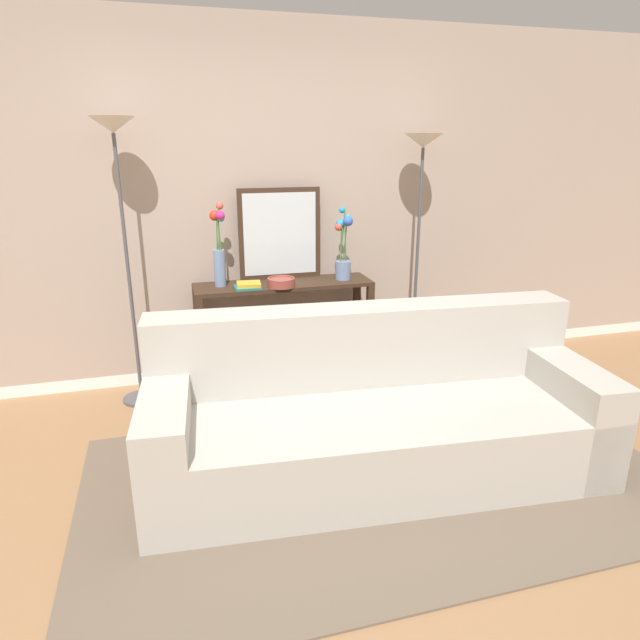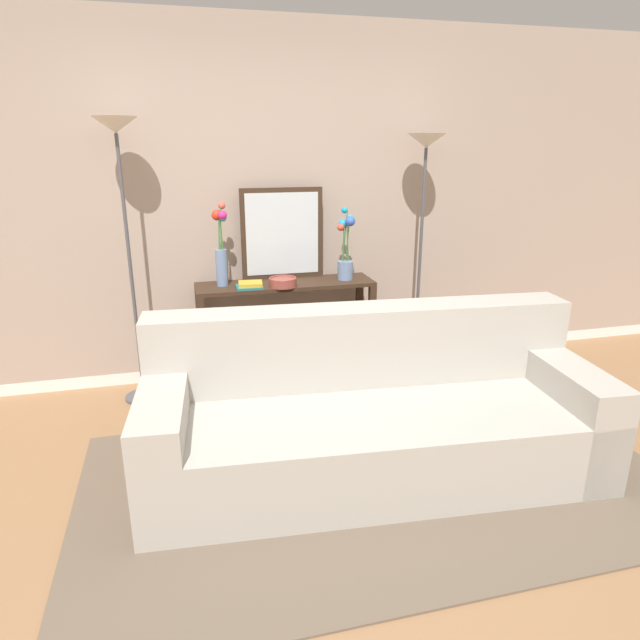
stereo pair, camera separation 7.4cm
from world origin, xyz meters
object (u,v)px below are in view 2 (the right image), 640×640
object	(u,v)px
floor_lamp_left	(122,184)
fruit_bowl	(283,282)
floor_lamp_right	(424,189)
wall_mirror	(282,234)
console_table	(286,314)
book_stack	(250,285)
vase_short_flowers	(346,253)
book_row_under_console	(240,378)
vase_tall_flowers	(221,249)
couch	(371,418)

from	to	relation	value
floor_lamp_left	fruit_bowl	world-z (taller)	floor_lamp_left
floor_lamp_left	floor_lamp_right	distance (m)	2.12
wall_mirror	floor_lamp_right	bearing A→B (deg)	-10.06
console_table	book_stack	world-z (taller)	book_stack
vase_short_flowers	book_stack	xyz separation A→B (m)	(-0.73, -0.08, -0.18)
wall_mirror	book_row_under_console	xyz separation A→B (m)	(-0.38, -0.14, -1.07)
floor_lamp_left	wall_mirror	xyz separation A→B (m)	(1.08, 0.18, -0.39)
vase_short_flowers	fruit_bowl	size ratio (longest dim) A/B	2.67
book_row_under_console	vase_tall_flowers	bearing A→B (deg)	161.93
couch	book_row_under_console	bearing A→B (deg)	114.39
vase_tall_flowers	vase_short_flowers	world-z (taller)	vase_tall_flowers
vase_tall_flowers	fruit_bowl	xyz separation A→B (m)	(0.41, -0.13, -0.23)
couch	wall_mirror	bearing A→B (deg)	98.44
floor_lamp_left	book_row_under_console	xyz separation A→B (m)	(0.70, 0.04, -1.46)
console_table	vase_tall_flowers	bearing A→B (deg)	176.35
vase_short_flowers	wall_mirror	bearing A→B (deg)	161.07
console_table	vase_short_flowers	xyz separation A→B (m)	(0.46, -0.01, 0.44)
vase_short_flowers	console_table	bearing A→B (deg)	178.79
vase_tall_flowers	floor_lamp_right	bearing A→B (deg)	-2.64
couch	wall_mirror	size ratio (longest dim) A/B	3.76
wall_mirror	book_stack	size ratio (longest dim) A/B	3.49
couch	fruit_bowl	bearing A→B (deg)	102.45
console_table	floor_lamp_left	world-z (taller)	floor_lamp_left
floor_lamp_left	console_table	bearing A→B (deg)	2.15
book_stack	couch	bearing A→B (deg)	-67.67
console_table	vase_short_flowers	size ratio (longest dim) A/B	2.45
console_table	fruit_bowl	world-z (taller)	fruit_bowl
book_stack	vase_short_flowers	bearing A→B (deg)	6.12
floor_lamp_right	vase_short_flowers	size ratio (longest dim) A/B	3.44
console_table	fruit_bowl	xyz separation A→B (m)	(-0.04, -0.11, 0.28)
couch	vase_short_flowers	xyz separation A→B (m)	(0.23, 1.29, 0.68)
wall_mirror	fruit_bowl	xyz separation A→B (m)	(-0.05, -0.25, -0.30)
couch	console_table	distance (m)	1.34
floor_lamp_right	book_stack	world-z (taller)	floor_lamp_right
couch	vase_short_flowers	size ratio (longest dim) A/B	4.74
couch	vase_tall_flowers	world-z (taller)	vase_tall_flowers
vase_tall_flowers	wall_mirror	bearing A→B (deg)	13.89
console_table	wall_mirror	world-z (taller)	wall_mirror
wall_mirror	vase_tall_flowers	distance (m)	0.48
floor_lamp_right	vase_tall_flowers	size ratio (longest dim) A/B	3.10
couch	floor_lamp_left	distance (m)	2.17
floor_lamp_right	book_row_under_console	distance (m)	1.98
wall_mirror	book_stack	bearing A→B (deg)	-140.77
console_table	wall_mirror	xyz separation A→B (m)	(0.01, 0.14, 0.58)
vase_short_flowers	fruit_bowl	xyz separation A→B (m)	(-0.50, -0.10, -0.17)
wall_mirror	vase_short_flowers	size ratio (longest dim) A/B	1.26
wall_mirror	couch	bearing A→B (deg)	-81.56
vase_tall_flowers	book_stack	world-z (taller)	vase_tall_flowers
console_table	floor_lamp_right	bearing A→B (deg)	-2.20
console_table	floor_lamp_left	size ratio (longest dim) A/B	0.68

